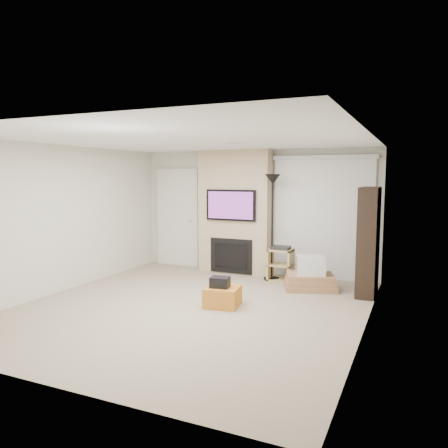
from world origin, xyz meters
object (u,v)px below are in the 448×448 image
at_px(ottoman, 223,296).
at_px(av_stand, 281,262).
at_px(bookshelf, 368,241).
at_px(box_stack, 310,276).
at_px(floor_lamp, 272,197).

relative_size(ottoman, av_stand, 0.76).
bearing_deg(ottoman, bookshelf, 39.30).
bearing_deg(ottoman, box_stack, 57.51).
distance_m(ottoman, av_stand, 1.99).
relative_size(floor_lamp, box_stack, 1.92).
xyz_separation_m(floor_lamp, av_stand, (0.18, -0.01, -1.24)).
height_order(ottoman, bookshelf, bookshelf).
relative_size(av_stand, bookshelf, 0.37).
bearing_deg(floor_lamp, av_stand, -2.44).
bearing_deg(av_stand, box_stack, -31.51).
bearing_deg(box_stack, ottoman, -122.49).
height_order(ottoman, av_stand, av_stand).
height_order(floor_lamp, av_stand, floor_lamp).
height_order(av_stand, box_stack, av_stand).
height_order(ottoman, box_stack, box_stack).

